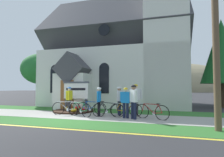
% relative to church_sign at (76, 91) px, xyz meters
% --- Properties ---
extents(ground, '(140.00, 140.00, 0.00)m').
position_rel_church_sign_xyz_m(ground, '(0.87, 0.73, -1.32)').
color(ground, '#2B2B2D').
extents(sidewalk_slab, '(32.00, 2.64, 0.01)m').
position_rel_church_sign_xyz_m(sidewalk_slab, '(1.41, -1.72, -1.32)').
color(sidewalk_slab, '#99968E').
rests_on(sidewalk_slab, ground).
extents(grass_verge, '(32.00, 1.80, 0.01)m').
position_rel_church_sign_xyz_m(grass_verge, '(1.41, -3.93, -1.32)').
color(grass_verge, '#2D6628').
rests_on(grass_verge, ground).
extents(church_lawn, '(24.00, 2.20, 0.01)m').
position_rel_church_sign_xyz_m(church_lawn, '(1.41, 0.70, -1.32)').
color(church_lawn, '#2D6628').
rests_on(church_lawn, ground).
extents(curb_paint_stripe, '(28.00, 0.16, 0.01)m').
position_rel_church_sign_xyz_m(curb_paint_stripe, '(1.41, -4.98, -1.32)').
color(curb_paint_stripe, yellow).
rests_on(curb_paint_stripe, ground).
extents(church_building, '(12.64, 9.79, 12.81)m').
position_rel_church_sign_xyz_m(church_building, '(1.94, 5.43, 3.26)').
color(church_building, silver).
rests_on(church_building, ground).
extents(church_sign, '(1.88, 0.17, 1.99)m').
position_rel_church_sign_xyz_m(church_sign, '(0.00, 0.00, 0.00)').
color(church_sign, '#474C56').
rests_on(church_sign, ground).
extents(flower_bed, '(2.62, 2.62, 0.34)m').
position_rel_church_sign_xyz_m(flower_bed, '(0.02, -0.32, -1.24)').
color(flower_bed, '#382319').
rests_on(flower_bed, ground).
extents(bicycle_blue, '(1.67, 0.64, 0.81)m').
position_rel_church_sign_xyz_m(bicycle_blue, '(1.28, -2.01, -0.94)').
color(bicycle_blue, black).
rests_on(bicycle_blue, ground).
extents(bicycle_green, '(1.79, 0.18, 0.86)m').
position_rel_church_sign_xyz_m(bicycle_green, '(2.84, -1.81, -0.93)').
color(bicycle_green, black).
rests_on(bicycle_green, ground).
extents(bicycle_white, '(1.74, 0.42, 0.81)m').
position_rel_church_sign_xyz_m(bicycle_white, '(3.73, -1.33, -0.94)').
color(bicycle_white, black).
rests_on(bicycle_white, ground).
extents(bicycle_silver, '(1.73, 0.27, 0.84)m').
position_rel_church_sign_xyz_m(bicycle_silver, '(0.28, -1.73, -0.93)').
color(bicycle_silver, black).
rests_on(bicycle_silver, ground).
extents(bicycle_orange, '(1.78, 0.24, 0.84)m').
position_rel_church_sign_xyz_m(bicycle_orange, '(1.58, -1.08, -0.94)').
color(bicycle_orange, black).
rests_on(bicycle_orange, ground).
extents(bicycle_red, '(1.71, 0.69, 0.82)m').
position_rel_church_sign_xyz_m(bicycle_red, '(5.16, -1.79, -0.94)').
color(bicycle_red, black).
rests_on(bicycle_red, ground).
extents(cyclist_in_green_jersey, '(0.38, 0.69, 1.63)m').
position_rel_church_sign_xyz_m(cyclist_in_green_jersey, '(3.26, -0.98, -0.37)').
color(cyclist_in_green_jersey, '#191E38').
rests_on(cyclist_in_green_jersey, ground).
extents(cyclist_in_red_jersey, '(0.26, 0.66, 1.62)m').
position_rel_church_sign_xyz_m(cyclist_in_red_jersey, '(0.03, -0.94, -0.38)').
color(cyclist_in_red_jersey, '#2D2D33').
rests_on(cyclist_in_red_jersey, ground).
extents(cyclist_in_orange_jersey, '(0.31, 0.72, 1.60)m').
position_rel_church_sign_xyz_m(cyclist_in_orange_jersey, '(2.26, -1.63, -0.39)').
color(cyclist_in_orange_jersey, black).
rests_on(cyclist_in_orange_jersey, ground).
extents(cyclist_in_yellow_jersey, '(0.69, 0.33, 1.78)m').
position_rel_church_sign_xyz_m(cyclist_in_yellow_jersey, '(4.21, -0.87, -0.26)').
color(cyclist_in_yellow_jersey, '#2D2D33').
rests_on(cyclist_in_yellow_jersey, ground).
extents(cyclist_in_white_jersey, '(0.47, 0.69, 1.72)m').
position_rel_church_sign_xyz_m(cyclist_in_white_jersey, '(4.28, -2.07, -0.30)').
color(cyclist_in_white_jersey, '#191E38').
rests_on(cyclist_in_white_jersey, ground).
extents(cyclist_in_blue_jersey, '(0.62, 0.27, 1.59)m').
position_rel_church_sign_xyz_m(cyclist_in_blue_jersey, '(3.83, -1.90, -0.40)').
color(cyclist_in_blue_jersey, '#191E38').
rests_on(cyclist_in_blue_jersey, ground).
extents(utility_pole, '(3.12, 0.28, 7.83)m').
position_rel_church_sign_xyz_m(utility_pole, '(7.55, -3.68, 3.03)').
color(utility_pole, brown).
rests_on(utility_pole, ground).
extents(roadside_conifer, '(3.24, 3.24, 7.07)m').
position_rel_church_sign_xyz_m(roadside_conifer, '(10.17, 5.06, 3.16)').
color(roadside_conifer, '#3D2D1E').
rests_on(roadside_conifer, ground).
extents(yard_deciduous_tree, '(3.67, 3.67, 4.77)m').
position_rel_church_sign_xyz_m(yard_deciduous_tree, '(-5.42, 3.49, 2.01)').
color(yard_deciduous_tree, '#3D2D1E').
rests_on(yard_deciduous_tree, ground).
extents(distant_hill, '(91.71, 54.88, 26.40)m').
position_rel_church_sign_xyz_m(distant_hill, '(-4.38, 76.42, -1.32)').
color(distant_hill, '#847A5B').
rests_on(distant_hill, ground).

